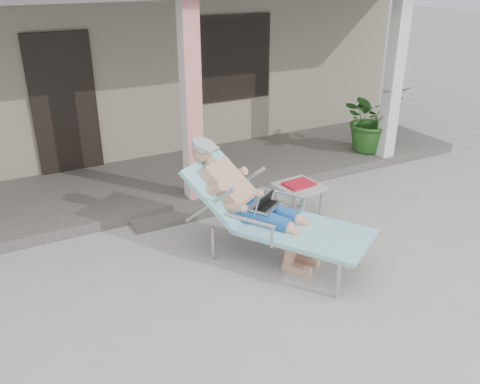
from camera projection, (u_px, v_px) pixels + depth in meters
ground at (275, 282)px, 5.47m from camera, size 60.00×60.00×0.00m
house at (104, 45)px, 10.01m from camera, size 10.40×5.40×3.30m
porch_deck at (173, 180)px, 7.85m from camera, size 10.00×2.00×0.15m
porch_step at (204, 211)px, 6.94m from camera, size 2.00×0.30×0.07m
lounger at (262, 188)px, 5.62m from camera, size 1.79×2.19×1.41m
side_table at (299, 188)px, 6.73m from camera, size 0.59×0.59×0.49m
potted_palm at (371, 118)px, 8.66m from camera, size 1.05×0.92×1.14m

